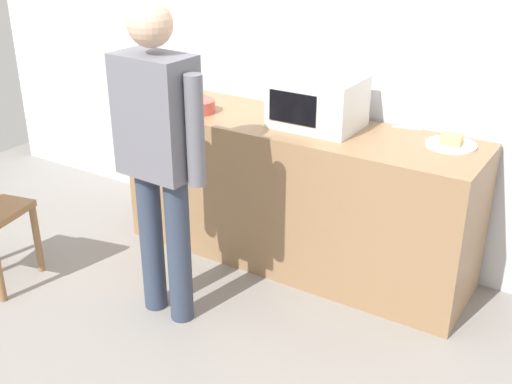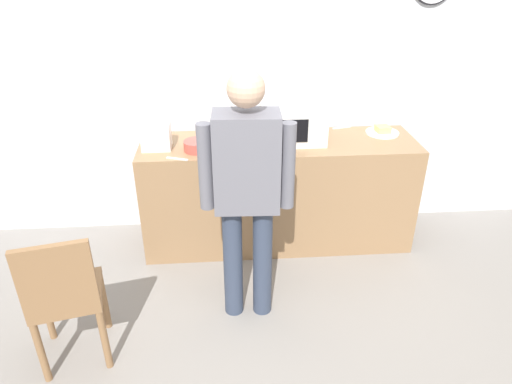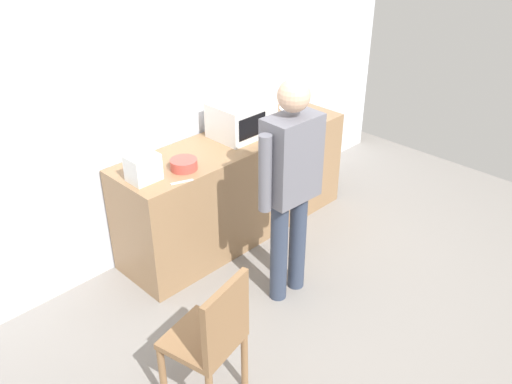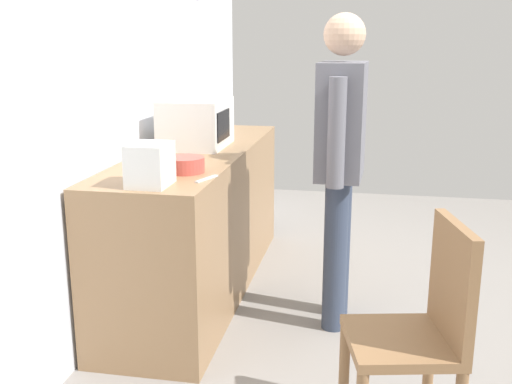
{
  "view_description": "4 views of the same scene",
  "coord_description": "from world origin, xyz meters",
  "px_view_note": "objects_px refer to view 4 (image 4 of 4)",
  "views": [
    {
      "loc": [
        2.01,
        -1.99,
        2.14
      ],
      "look_at": [
        0.25,
        0.78,
        0.64
      ],
      "focal_mm": 44.85,
      "sensor_mm": 36.0,
      "label": 1
    },
    {
      "loc": [
        -0.18,
        -2.22,
        2.32
      ],
      "look_at": [
        0.05,
        0.84,
        0.68
      ],
      "focal_mm": 32.55,
      "sensor_mm": 36.0,
      "label": 2
    },
    {
      "loc": [
        -2.57,
        -1.84,
        2.79
      ],
      "look_at": [
        0.03,
        0.74,
        0.7
      ],
      "focal_mm": 37.75,
      "sensor_mm": 36.0,
      "label": 3
    },
    {
      "loc": [
        -3.29,
        0.17,
        1.59
      ],
      "look_at": [
        0.05,
        0.81,
        0.72
      ],
      "focal_mm": 42.17,
      "sensor_mm": 36.0,
      "label": 4
    }
  ],
  "objects_px": {
    "microwave": "(196,123)",
    "spoon_utensil": "(207,179)",
    "toaster": "(150,165)",
    "fork_utensil": "(182,134)",
    "wooden_chair": "(421,329)",
    "salad_bowl": "(185,165)",
    "sandwich_plate": "(214,126)",
    "person_standing": "(341,149)"
  },
  "relations": [
    {
      "from": "sandwich_plate",
      "to": "wooden_chair",
      "type": "relative_size",
      "value": 0.29
    },
    {
      "from": "toaster",
      "to": "wooden_chair",
      "type": "relative_size",
      "value": 0.23
    },
    {
      "from": "spoon_utensil",
      "to": "fork_utensil",
      "type": "bearing_deg",
      "value": 22.17
    },
    {
      "from": "toaster",
      "to": "fork_utensil",
      "type": "bearing_deg",
      "value": 12.23
    },
    {
      "from": "person_standing",
      "to": "microwave",
      "type": "bearing_deg",
      "value": 65.77
    },
    {
      "from": "sandwich_plate",
      "to": "salad_bowl",
      "type": "xyz_separation_m",
      "value": [
        -1.53,
        -0.24,
        0.02
      ]
    },
    {
      "from": "spoon_utensil",
      "to": "wooden_chair",
      "type": "distance_m",
      "value": 1.24
    },
    {
      "from": "person_standing",
      "to": "sandwich_plate",
      "type": "bearing_deg",
      "value": 40.54
    },
    {
      "from": "toaster",
      "to": "spoon_utensil",
      "type": "distance_m",
      "value": 0.3
    },
    {
      "from": "wooden_chair",
      "to": "toaster",
      "type": "bearing_deg",
      "value": 70.31
    },
    {
      "from": "microwave",
      "to": "fork_utensil",
      "type": "xyz_separation_m",
      "value": [
        0.47,
        0.25,
        -0.15
      ]
    },
    {
      "from": "person_standing",
      "to": "fork_utensil",
      "type": "bearing_deg",
      "value": 53.03
    },
    {
      "from": "microwave",
      "to": "fork_utensil",
      "type": "distance_m",
      "value": 0.55
    },
    {
      "from": "toaster",
      "to": "wooden_chair",
      "type": "xyz_separation_m",
      "value": [
        -0.44,
        -1.22,
        -0.5
      ]
    },
    {
      "from": "fork_utensil",
      "to": "salad_bowl",
      "type": "bearing_deg",
      "value": -161.86
    },
    {
      "from": "microwave",
      "to": "wooden_chair",
      "type": "bearing_deg",
      "value": -138.97
    },
    {
      "from": "sandwich_plate",
      "to": "fork_utensil",
      "type": "bearing_deg",
      "value": 153.19
    },
    {
      "from": "salad_bowl",
      "to": "wooden_chair",
      "type": "bearing_deg",
      "value": -123.01
    },
    {
      "from": "person_standing",
      "to": "toaster",
      "type": "bearing_deg",
      "value": 127.46
    },
    {
      "from": "fork_utensil",
      "to": "person_standing",
      "type": "height_order",
      "value": "person_standing"
    },
    {
      "from": "sandwich_plate",
      "to": "fork_utensil",
      "type": "distance_m",
      "value": 0.35
    },
    {
      "from": "spoon_utensil",
      "to": "wooden_chair",
      "type": "relative_size",
      "value": 0.18
    },
    {
      "from": "salad_bowl",
      "to": "person_standing",
      "type": "xyz_separation_m",
      "value": [
        0.34,
        -0.78,
        0.05
      ]
    },
    {
      "from": "microwave",
      "to": "fork_utensil",
      "type": "height_order",
      "value": "microwave"
    },
    {
      "from": "microwave",
      "to": "wooden_chair",
      "type": "distance_m",
      "value": 2.07
    },
    {
      "from": "salad_bowl",
      "to": "toaster",
      "type": "xyz_separation_m",
      "value": [
        -0.31,
        0.07,
        0.06
      ]
    },
    {
      "from": "microwave",
      "to": "spoon_utensil",
      "type": "relative_size",
      "value": 2.94
    },
    {
      "from": "salad_bowl",
      "to": "spoon_utensil",
      "type": "distance_m",
      "value": 0.22
    },
    {
      "from": "microwave",
      "to": "wooden_chair",
      "type": "relative_size",
      "value": 0.53
    },
    {
      "from": "fork_utensil",
      "to": "spoon_utensil",
      "type": "height_order",
      "value": "same"
    },
    {
      "from": "spoon_utensil",
      "to": "person_standing",
      "type": "relative_size",
      "value": 0.1
    },
    {
      "from": "fork_utensil",
      "to": "wooden_chair",
      "type": "xyz_separation_m",
      "value": [
        -1.98,
        -1.56,
        -0.4
      ]
    },
    {
      "from": "toaster",
      "to": "fork_utensil",
      "type": "height_order",
      "value": "toaster"
    },
    {
      "from": "spoon_utensil",
      "to": "toaster",
      "type": "bearing_deg",
      "value": 126.99
    },
    {
      "from": "fork_utensil",
      "to": "spoon_utensil",
      "type": "relative_size",
      "value": 1.0
    },
    {
      "from": "person_standing",
      "to": "wooden_chair",
      "type": "height_order",
      "value": "person_standing"
    },
    {
      "from": "toaster",
      "to": "wooden_chair",
      "type": "height_order",
      "value": "toaster"
    },
    {
      "from": "sandwich_plate",
      "to": "wooden_chair",
      "type": "bearing_deg",
      "value": -148.47
    },
    {
      "from": "toaster",
      "to": "person_standing",
      "type": "distance_m",
      "value": 1.07
    },
    {
      "from": "spoon_utensil",
      "to": "wooden_chair",
      "type": "bearing_deg",
      "value": -121.26
    },
    {
      "from": "salad_bowl",
      "to": "wooden_chair",
      "type": "xyz_separation_m",
      "value": [
        -0.75,
        -1.16,
        -0.44
      ]
    },
    {
      "from": "fork_utensil",
      "to": "spoon_utensil",
      "type": "bearing_deg",
      "value": -157.83
    }
  ]
}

